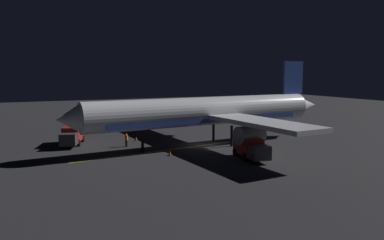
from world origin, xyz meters
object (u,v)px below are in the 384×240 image
Objects in this scene: baggage_truck at (72,135)px; catering_truck at (250,148)px; traffic_cone_near_left at (170,154)px; ground_crew_worker at (126,140)px; airliner at (210,112)px; traffic_cone_near_right at (136,139)px.

catering_truck is at bearing -134.58° from baggage_truck.
ground_crew_worker is at bearing 23.75° from traffic_cone_near_left.
airliner reaches higher than traffic_cone_near_right.
catering_truck is at bearing -139.38° from ground_crew_worker.
airliner reaches higher than ground_crew_worker.
airliner is 22.50× the size of ground_crew_worker.
ground_crew_worker is 3.16× the size of traffic_cone_near_left.
airliner is at bearing -132.40° from traffic_cone_near_right.
airliner reaches higher than traffic_cone_near_left.
baggage_truck is 12.21× the size of traffic_cone_near_left.
ground_crew_worker is 3.16× the size of traffic_cone_near_right.
catering_truck is 3.46× the size of ground_crew_worker.
catering_truck is 10.96× the size of traffic_cone_near_left.
traffic_cone_near_left is at bearing -140.61° from baggage_truck.
airliner is at bearing 2.60° from catering_truck.
traffic_cone_near_left is (-11.54, -9.48, -1.04)m from baggage_truck.
catering_truck is (-16.82, -17.07, -0.07)m from baggage_truck.
ground_crew_worker is at bearing 147.70° from traffic_cone_near_right.
airliner is 6.49× the size of catering_truck.
airliner reaches higher than baggage_truck.
traffic_cone_near_right is (16.44, 8.40, -0.97)m from catering_truck.
catering_truck is at bearing -124.80° from traffic_cone_near_left.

